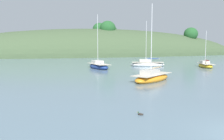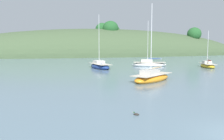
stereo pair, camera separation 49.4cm
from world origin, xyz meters
name	(u,v)px [view 2 (the right image)]	position (x,y,z in m)	size (l,w,h in m)	color
far_shoreline_hill	(112,56)	(25.09, 93.85, 0.08)	(150.00, 36.00, 28.63)	#425638
sailboat_black_sloop	(207,65)	(24.24, 29.74, 0.40)	(4.82, 6.82, 7.78)	gold
sailboat_cream_ketch	(100,66)	(2.54, 34.96, 0.45)	(3.28, 7.87, 10.78)	navy
sailboat_navy_dinghy	(152,77)	(4.18, 16.92, 0.43)	(7.29, 5.72, 9.60)	orange
sailboat_orange_cutter	(149,64)	(14.10, 36.15, 0.45)	(7.83, 5.19, 10.09)	white
duck_straggler	(136,114)	(-3.59, 4.86, 0.05)	(0.37, 0.36, 0.24)	#2D2823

